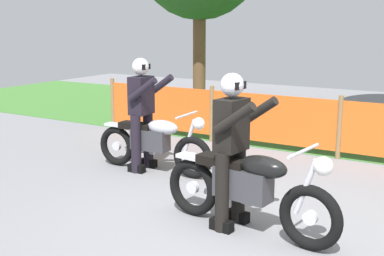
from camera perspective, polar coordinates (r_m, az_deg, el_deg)
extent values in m
cube|color=gray|center=(5.49, 7.24, -11.83)|extent=(24.00, 24.00, 0.02)
cube|color=#427A33|center=(11.14, 19.93, 0.01)|extent=(24.00, 5.51, 0.01)
cylinder|color=olive|center=(10.54, -9.07, 2.81)|extent=(0.08, 0.08, 1.05)
cylinder|color=olive|center=(9.23, 2.28, 1.63)|extent=(0.08, 0.08, 1.05)
cylinder|color=olive|center=(8.40, 16.57, 0.07)|extent=(0.08, 0.08, 1.05)
cube|color=orange|center=(9.84, -3.77, 2.39)|extent=(2.28, 0.02, 0.85)
cube|color=orange|center=(8.74, 9.09, 1.02)|extent=(2.28, 0.02, 0.85)
cylinder|color=brown|center=(11.06, 0.84, 7.52)|extent=(0.28, 0.28, 2.63)
torus|color=black|center=(7.10, 0.08, -3.38)|extent=(0.62, 0.12, 0.62)
cylinder|color=silver|center=(7.10, 0.08, -3.38)|extent=(0.14, 0.06, 0.14)
torus|color=black|center=(7.82, -8.63, -2.05)|extent=(0.62, 0.12, 0.62)
cylinder|color=silver|center=(7.82, -8.63, -2.05)|extent=(0.14, 0.06, 0.14)
cube|color=#38383D|center=(7.42, -4.83, -1.34)|extent=(0.59, 0.25, 0.31)
ellipsoid|color=#B7B7C1|center=(7.26, -3.40, 0.09)|extent=(0.51, 0.25, 0.21)
cube|color=black|center=(7.52, -6.38, 0.23)|extent=(0.55, 0.23, 0.10)
cube|color=silver|center=(7.75, -8.71, 0.38)|extent=(0.35, 0.16, 0.04)
cylinder|color=silver|center=(7.06, -0.34, -1.12)|extent=(0.23, 0.06, 0.55)
sphere|color=white|center=(6.94, 0.77, 0.52)|extent=(0.18, 0.18, 0.17)
cylinder|color=silver|center=(7.01, -0.62, 1.53)|extent=(0.05, 0.58, 0.03)
cylinder|color=silver|center=(7.75, -6.02, -2.59)|extent=(0.53, 0.08, 0.07)
torus|color=black|center=(5.06, 13.41, -9.98)|extent=(0.68, 0.20, 0.67)
cylinder|color=silver|center=(5.06, 13.41, -9.98)|extent=(0.15, 0.08, 0.15)
torus|color=black|center=(5.77, 0.08, -6.83)|extent=(0.68, 0.20, 0.67)
cylinder|color=silver|center=(5.77, 0.08, -6.83)|extent=(0.15, 0.08, 0.15)
cube|color=#38383D|center=(5.34, 5.85, -6.35)|extent=(0.65, 0.33, 0.33)
ellipsoid|color=black|center=(5.15, 8.16, -4.43)|extent=(0.57, 0.32, 0.23)
cube|color=black|center=(5.42, 3.56, -3.84)|extent=(0.61, 0.30, 0.10)
cube|color=silver|center=(5.66, 0.08, -3.33)|extent=(0.39, 0.22, 0.04)
cylinder|color=silver|center=(4.98, 12.93, -6.61)|extent=(0.25, 0.09, 0.59)
sphere|color=white|center=(4.84, 14.85, -4.26)|extent=(0.21, 0.21, 0.19)
cylinder|color=silver|center=(4.90, 12.69, -2.58)|extent=(0.12, 0.63, 0.03)
cylinder|color=silver|center=(5.70, 3.91, -7.81)|extent=(0.58, 0.15, 0.07)
cylinder|color=black|center=(7.64, -5.05, -1.36)|extent=(0.15, 0.15, 0.86)
cube|color=black|center=(7.74, -5.00, -4.03)|extent=(0.26, 0.12, 0.12)
cylinder|color=black|center=(7.39, -6.44, -1.87)|extent=(0.15, 0.15, 0.86)
cube|color=black|center=(7.49, -6.38, -4.62)|extent=(0.26, 0.12, 0.12)
cube|color=black|center=(7.38, -5.85, 3.75)|extent=(0.25, 0.37, 0.56)
cylinder|color=black|center=(7.44, -3.76, 4.82)|extent=(0.49, 0.11, 0.38)
cylinder|color=black|center=(7.08, -5.70, 4.41)|extent=(0.49, 0.11, 0.38)
sphere|color=white|center=(7.33, -5.93, 7.04)|extent=(0.26, 0.26, 0.25)
cube|color=black|center=(7.27, -5.28, 7.01)|extent=(0.03, 0.18, 0.08)
cylinder|color=black|center=(5.58, 5.35, -6.52)|extent=(0.17, 0.17, 0.86)
cube|color=black|center=(5.71, 5.28, -10.05)|extent=(0.27, 0.14, 0.12)
cylinder|color=black|center=(5.33, 3.46, -7.41)|extent=(0.17, 0.17, 0.86)
cube|color=black|center=(5.46, 3.41, -11.07)|extent=(0.27, 0.14, 0.12)
cube|color=black|center=(5.26, 4.56, 0.37)|extent=(0.29, 0.39, 0.56)
cylinder|color=black|center=(5.33, 7.51, 1.80)|extent=(0.49, 0.16, 0.38)
cylinder|color=black|center=(4.96, 4.90, 1.09)|extent=(0.49, 0.16, 0.38)
sphere|color=silver|center=(5.19, 4.64, 4.96)|extent=(0.28, 0.28, 0.25)
cube|color=black|center=(5.14, 5.57, 4.87)|extent=(0.05, 0.18, 0.08)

